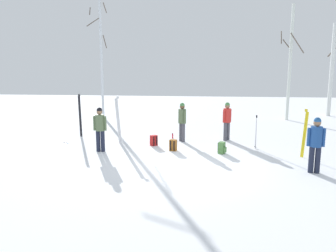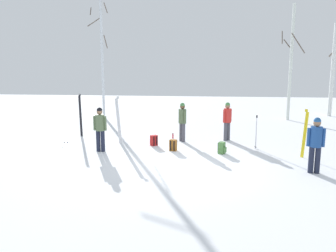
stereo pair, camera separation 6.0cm
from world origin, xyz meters
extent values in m
plane|color=white|center=(0.00, 0.00, 0.00)|extent=(60.00, 60.00, 0.00)
cylinder|color=#4C4C56|center=(-0.15, 3.69, 0.41)|extent=(0.16, 0.16, 0.82)
cylinder|color=#4C4C56|center=(-0.26, 3.83, 0.41)|extent=(0.16, 0.16, 0.82)
cylinder|color=#566B47|center=(-0.21, 3.76, 1.13)|extent=(0.34, 0.34, 0.62)
sphere|color=brown|center=(-0.21, 3.76, 1.55)|extent=(0.22, 0.22, 0.22)
sphere|color=#4C8C4C|center=(-0.21, 3.76, 1.61)|extent=(0.21, 0.21, 0.21)
cylinder|color=#566B47|center=(-0.08, 3.59, 1.11)|extent=(0.10, 0.10, 0.56)
cylinder|color=#566B47|center=(-0.33, 3.93, 1.11)|extent=(0.10, 0.10, 0.56)
cylinder|color=#4C4C56|center=(1.70, 4.16, 0.41)|extent=(0.16, 0.16, 0.82)
cylinder|color=#4C4C56|center=(1.82, 4.29, 0.41)|extent=(0.16, 0.16, 0.82)
cylinder|color=red|center=(1.76, 4.22, 1.13)|extent=(0.34, 0.34, 0.62)
sphere|color=#997051|center=(1.76, 4.22, 1.55)|extent=(0.22, 0.22, 0.22)
sphere|color=#4C8C4C|center=(1.76, 4.22, 1.61)|extent=(0.21, 0.21, 0.21)
cylinder|color=red|center=(1.61, 4.07, 1.11)|extent=(0.10, 0.10, 0.56)
cylinder|color=red|center=(1.91, 4.37, 1.11)|extent=(0.10, 0.10, 0.56)
cylinder|color=#1E2338|center=(4.07, -0.24, 0.41)|extent=(0.16, 0.16, 0.82)
cylinder|color=#1E2338|center=(4.24, -0.26, 0.41)|extent=(0.16, 0.16, 0.82)
cylinder|color=#1E478C|center=(4.16, -0.25, 1.13)|extent=(0.34, 0.34, 0.62)
sphere|color=#997051|center=(4.16, -0.25, 1.55)|extent=(0.22, 0.22, 0.22)
sphere|color=#265999|center=(4.16, -0.25, 1.61)|extent=(0.21, 0.21, 0.21)
cylinder|color=#1E478C|center=(3.95, -0.23, 1.11)|extent=(0.10, 0.10, 0.56)
cylinder|color=#1E478C|center=(4.36, -0.27, 1.11)|extent=(0.10, 0.10, 0.56)
cylinder|color=#1E2338|center=(-3.28, 1.54, 0.41)|extent=(0.16, 0.16, 0.82)
cylinder|color=#1E2338|center=(-3.10, 1.54, 0.41)|extent=(0.16, 0.16, 0.82)
cylinder|color=#566B47|center=(-3.19, 1.54, 1.13)|extent=(0.34, 0.34, 0.62)
sphere|color=#997051|center=(-3.19, 1.54, 1.55)|extent=(0.22, 0.22, 0.22)
sphere|color=black|center=(-3.19, 1.54, 1.61)|extent=(0.21, 0.21, 0.21)
cylinder|color=#566B47|center=(-3.40, 1.53, 1.11)|extent=(0.10, 0.10, 0.56)
cylinder|color=#566B47|center=(-2.98, 1.55, 1.11)|extent=(0.10, 0.10, 0.56)
cube|color=yellow|center=(4.35, 1.53, 0.84)|extent=(0.11, 0.17, 1.67)
cube|color=yellow|center=(4.35, 1.53, 1.71)|extent=(0.05, 0.06, 0.10)
cube|color=yellow|center=(4.32, 1.58, 0.84)|extent=(0.11, 0.17, 1.67)
cube|color=yellow|center=(4.32, 1.58, 1.71)|extent=(0.05, 0.06, 0.10)
cube|color=white|center=(-2.90, 3.18, 0.96)|extent=(0.22, 0.03, 1.93)
cube|color=white|center=(-2.90, 3.18, 1.97)|extent=(0.06, 0.02, 0.10)
cube|color=white|center=(-2.96, 3.17, 0.96)|extent=(0.22, 0.03, 1.93)
cube|color=white|center=(-2.96, 3.17, 1.97)|extent=(0.06, 0.02, 0.10)
cube|color=black|center=(-5.06, 4.28, 0.96)|extent=(0.11, 0.05, 1.93)
cube|color=black|center=(-5.06, 4.28, 1.97)|extent=(0.06, 0.03, 0.10)
cube|color=black|center=(-5.12, 4.30, 0.96)|extent=(0.11, 0.05, 1.93)
cube|color=black|center=(-5.12, 4.30, 1.97)|extent=(0.06, 0.03, 0.10)
cube|color=blue|center=(-5.23, 2.80, 0.01)|extent=(0.50, 1.72, 0.02)
cube|color=#333338|center=(-5.22, 2.75, 0.03)|extent=(0.09, 0.13, 0.03)
cube|color=blue|center=(-5.13, 2.83, 0.01)|extent=(0.50, 1.72, 0.02)
cube|color=#333338|center=(-5.12, 2.78, 0.03)|extent=(0.09, 0.13, 0.03)
cylinder|color=#B2B2BC|center=(2.83, 2.80, 0.63)|extent=(0.02, 0.10, 1.25)
cylinder|color=black|center=(2.83, 2.80, 1.30)|extent=(0.04, 0.04, 0.10)
cylinder|color=black|center=(2.83, 2.80, 0.07)|extent=(0.07, 0.07, 0.01)
cylinder|color=#B2B2BC|center=(2.83, 2.70, 0.63)|extent=(0.02, 0.10, 1.25)
cylinder|color=black|center=(2.83, 2.70, 1.30)|extent=(0.04, 0.04, 0.10)
cylinder|color=black|center=(2.83, 2.70, 0.07)|extent=(0.07, 0.07, 0.01)
cube|color=red|center=(-1.31, 2.79, 0.22)|extent=(0.33, 0.32, 0.44)
cube|color=red|center=(-1.40, 2.88, 0.15)|extent=(0.18, 0.18, 0.20)
cube|color=black|center=(-1.18, 2.75, 0.22)|extent=(0.04, 0.04, 0.37)
cube|color=black|center=(-1.28, 2.65, 0.22)|extent=(0.04, 0.04, 0.37)
cube|color=#4C7F3F|center=(1.45, 1.79, 0.22)|extent=(0.29, 0.32, 0.44)
cube|color=#4C7F3F|center=(1.57, 1.74, 0.15)|extent=(0.13, 0.20, 0.20)
cube|color=black|center=(1.32, 1.77, 0.22)|extent=(0.04, 0.04, 0.37)
cube|color=black|center=(1.37, 1.91, 0.22)|extent=(0.04, 0.04, 0.37)
cube|color=#99591E|center=(-0.42, 2.01, 0.22)|extent=(0.30, 0.25, 0.44)
cube|color=#99591E|center=(-0.39, 2.14, 0.15)|extent=(0.20, 0.10, 0.20)
cube|color=black|center=(-0.37, 1.88, 0.22)|extent=(0.04, 0.03, 0.37)
cube|color=black|center=(-0.51, 1.91, 0.22)|extent=(0.04, 0.03, 0.37)
cylinder|color=red|center=(-0.69, 4.33, 0.11)|extent=(0.06, 0.06, 0.23)
cylinder|color=black|center=(-0.69, 4.33, 0.24)|extent=(0.04, 0.04, 0.02)
cylinder|color=silver|center=(-6.08, 10.68, 3.78)|extent=(0.16, 0.16, 7.56)
cylinder|color=brown|center=(-6.60, 10.99, 6.29)|extent=(0.67, 1.10, 0.78)
cylinder|color=brown|center=(-5.81, 10.67, 4.96)|extent=(0.09, 0.59, 0.80)
cylinder|color=brown|center=(-5.74, 10.69, 7.06)|extent=(0.07, 0.71, 0.54)
cylinder|color=brown|center=(-6.67, 10.50, 6.85)|extent=(0.44, 1.23, 0.69)
cylinder|color=silver|center=(5.94, 11.02, 3.56)|extent=(0.18, 0.18, 7.12)
cylinder|color=brown|center=(5.59, 10.91, 4.75)|extent=(0.29, 0.74, 0.56)
cylinder|color=brown|center=(6.18, 10.55, 4.74)|extent=(1.01, 0.56, 1.18)
cylinder|color=brown|center=(5.34, 11.12, 5.15)|extent=(0.27, 1.24, 0.89)
cylinder|color=silver|center=(9.24, 13.30, 3.13)|extent=(0.26, 0.26, 6.26)
cylinder|color=brown|center=(9.41, 13.63, 4.51)|extent=(0.76, 0.44, 0.95)
camera|label=1|loc=(0.89, -10.27, 3.07)|focal=34.65mm
camera|label=2|loc=(0.95, -10.27, 3.07)|focal=34.65mm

